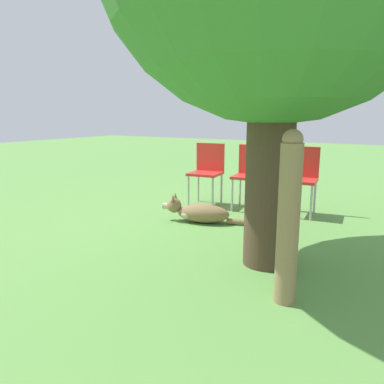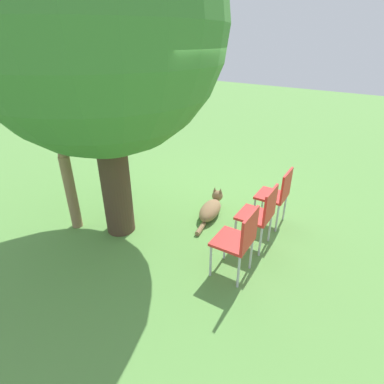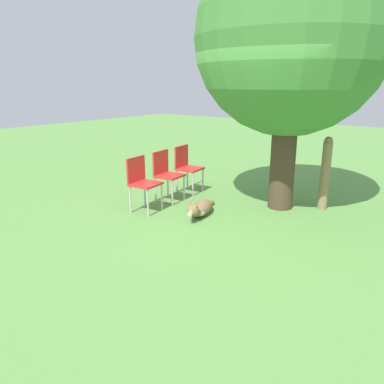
% 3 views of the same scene
% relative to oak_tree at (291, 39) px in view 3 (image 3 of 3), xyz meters
% --- Properties ---
extents(ground_plane, '(30.00, 30.00, 0.00)m').
position_rel_oak_tree_xyz_m(ground_plane, '(-0.26, -0.93, -2.71)').
color(ground_plane, '#609947').
extents(oak_tree, '(2.99, 2.99, 4.23)m').
position_rel_oak_tree_xyz_m(oak_tree, '(0.00, 0.00, 0.00)').
color(oak_tree, '#4C3828').
rests_on(oak_tree, ground_plane).
extents(dog, '(0.46, 1.10, 0.35)m').
position_rel_oak_tree_xyz_m(dog, '(-0.84, -1.18, -2.58)').
color(dog, olive).
rests_on(dog, ground_plane).
extents(fence_post, '(0.15, 0.15, 1.23)m').
position_rel_oak_tree_xyz_m(fence_post, '(0.61, 0.36, -2.08)').
color(fence_post, '#937551').
rests_on(fence_post, ground_plane).
extents(red_chair_0, '(0.47, 0.48, 0.90)m').
position_rel_oak_tree_xyz_m(red_chair_0, '(-1.75, -1.56, -2.17)').
color(red_chair_0, red).
rests_on(red_chair_0, ground_plane).
extents(red_chair_1, '(0.47, 0.48, 0.90)m').
position_rel_oak_tree_xyz_m(red_chair_1, '(-1.81, -0.89, -2.17)').
color(red_chair_1, red).
rests_on(red_chair_1, ground_plane).
extents(red_chair_2, '(0.47, 0.48, 0.90)m').
position_rel_oak_tree_xyz_m(red_chair_2, '(-1.88, -0.22, -2.17)').
color(red_chair_2, red).
rests_on(red_chair_2, ground_plane).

